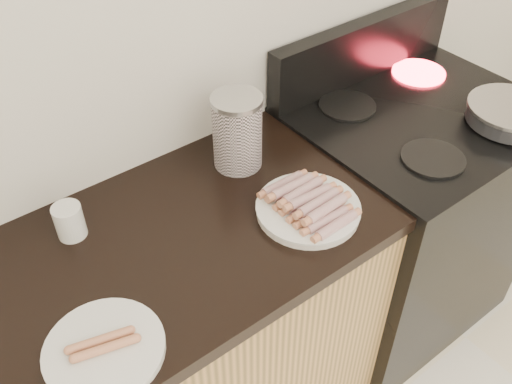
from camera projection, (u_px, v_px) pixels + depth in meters
wall_back at (135, 26)px, 1.36m from camera, size 4.00×0.04×2.60m
stove at (400, 217)px, 2.08m from camera, size 0.76×0.65×0.91m
stove_panel at (363, 49)px, 1.88m from camera, size 0.76×0.06×0.20m
burner_near_left at (433, 158)px, 1.59m from camera, size 0.18×0.18×0.01m
burner_near_right at (505, 117)px, 1.75m from camera, size 0.18×0.18×0.01m
burner_far_left at (347, 106)px, 1.80m from camera, size 0.18×0.18×0.01m
burner_far_right at (419, 73)px, 1.95m from camera, size 0.18×0.18×0.01m
frying_pan at (512, 114)px, 1.70m from camera, size 0.28×0.43×0.05m
main_plate at (308, 210)px, 1.45m from camera, size 0.34×0.34×0.02m
side_plate at (104, 349)px, 1.14m from camera, size 0.32×0.32×0.02m
hotdog_pile at (309, 201)px, 1.43m from camera, size 0.12×0.23×0.05m
plain_sausages at (103, 344)px, 1.13m from camera, size 0.13×0.08×0.02m
canister at (237, 132)px, 1.53m from camera, size 0.14×0.14×0.21m
mug at (69, 221)px, 1.37m from camera, size 0.09×0.09×0.09m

